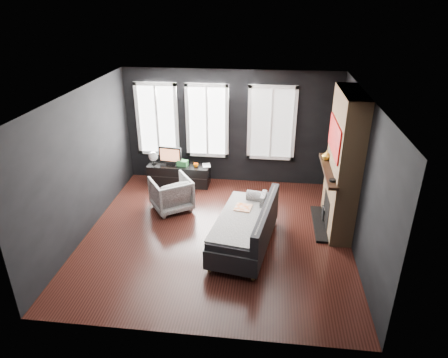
# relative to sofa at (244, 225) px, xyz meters

# --- Properties ---
(floor) EXTENTS (5.00, 5.00, 0.00)m
(floor) POSITION_rel_sofa_xyz_m (-0.54, 0.29, -0.43)
(floor) COLOR black
(floor) RESTS_ON ground
(ceiling) EXTENTS (5.00, 5.00, 0.00)m
(ceiling) POSITION_rel_sofa_xyz_m (-0.54, 0.29, 2.27)
(ceiling) COLOR white
(ceiling) RESTS_ON ground
(wall_back) EXTENTS (5.00, 0.02, 2.70)m
(wall_back) POSITION_rel_sofa_xyz_m (-0.54, 2.79, 0.92)
(wall_back) COLOR black
(wall_back) RESTS_ON ground
(wall_left) EXTENTS (0.02, 5.00, 2.70)m
(wall_left) POSITION_rel_sofa_xyz_m (-3.04, 0.29, 0.92)
(wall_left) COLOR black
(wall_left) RESTS_ON ground
(wall_right) EXTENTS (0.02, 5.00, 2.70)m
(wall_right) POSITION_rel_sofa_xyz_m (1.96, 0.29, 0.92)
(wall_right) COLOR black
(wall_right) RESTS_ON ground
(windows) EXTENTS (4.00, 0.16, 1.76)m
(windows) POSITION_rel_sofa_xyz_m (-0.99, 2.75, 1.95)
(windows) COLOR white
(windows) RESTS_ON wall_back
(fireplace) EXTENTS (0.70, 1.62, 2.70)m
(fireplace) POSITION_rel_sofa_xyz_m (1.76, 0.89, 0.92)
(fireplace) COLOR #93724C
(fireplace) RESTS_ON floor
(sofa) EXTENTS (1.33, 2.15, 0.87)m
(sofa) POSITION_rel_sofa_xyz_m (0.00, 0.00, 0.00)
(sofa) COLOR #27272A
(sofa) RESTS_ON floor
(stripe_pillow) EXTENTS (0.13, 0.37, 0.36)m
(stripe_pillow) POSITION_rel_sofa_xyz_m (0.31, 0.54, 0.19)
(stripe_pillow) COLOR gray
(stripe_pillow) RESTS_ON sofa
(armchair) EXTENTS (1.04, 1.03, 0.79)m
(armchair) POSITION_rel_sofa_xyz_m (-1.64, 1.19, -0.04)
(armchair) COLOR white
(armchair) RESTS_ON floor
(media_console) EXTENTS (1.47, 0.49, 0.50)m
(media_console) POSITION_rel_sofa_xyz_m (-1.74, 2.39, -0.18)
(media_console) COLOR black
(media_console) RESTS_ON floor
(monitor) EXTENTS (0.57, 0.19, 0.50)m
(monitor) POSITION_rel_sofa_xyz_m (-1.94, 2.41, 0.32)
(monitor) COLOR black
(monitor) RESTS_ON media_console
(desk_fan) EXTENTS (0.27, 0.27, 0.31)m
(desk_fan) POSITION_rel_sofa_xyz_m (-2.35, 2.40, 0.23)
(desk_fan) COLOR gray
(desk_fan) RESTS_ON media_console
(mug) EXTENTS (0.11, 0.09, 0.11)m
(mug) POSITION_rel_sofa_xyz_m (-1.31, 2.35, 0.13)
(mug) COLOR orange
(mug) RESTS_ON media_console
(book) EXTENTS (0.18, 0.06, 0.25)m
(book) POSITION_rel_sofa_xyz_m (-1.16, 2.40, 0.19)
(book) COLOR gray
(book) RESTS_ON media_console
(storage_box) EXTENTS (0.27, 0.20, 0.13)m
(storage_box) POSITION_rel_sofa_xyz_m (-1.64, 2.38, 0.14)
(storage_box) COLOR #296F34
(storage_box) RESTS_ON media_console
(mantel_vase) EXTENTS (0.19, 0.20, 0.18)m
(mantel_vase) POSITION_rel_sofa_xyz_m (1.51, 1.34, 0.89)
(mantel_vase) COLOR orange
(mantel_vase) RESTS_ON fireplace
(mantel_clock) EXTENTS (0.12, 0.12, 0.04)m
(mantel_clock) POSITION_rel_sofa_xyz_m (1.51, 0.34, 0.82)
(mantel_clock) COLOR black
(mantel_clock) RESTS_ON fireplace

